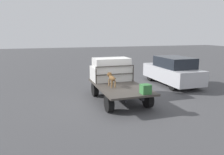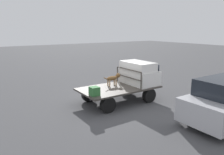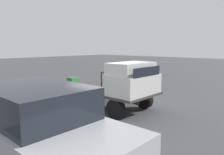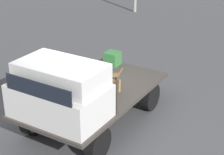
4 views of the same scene
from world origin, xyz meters
The scene contains 6 objects.
ground_plane centered at (0.00, 0.00, 0.00)m, with size 80.00×80.00×0.00m, color #474749.
flatbed_truck centered at (0.00, 0.00, 0.56)m, with size 3.87×2.05×0.76m.
truck_cab centered at (1.24, 0.00, 1.30)m, with size 1.23×1.93×1.14m.
truck_headboard centered at (0.58, 0.00, 1.31)m, with size 0.04×1.93×0.83m.
dog centered at (-0.03, 0.39, 1.15)m, with size 1.01×0.23×0.63m.
cargo_crate centered at (-1.65, -0.51, 0.94)m, with size 0.37×0.37×0.37m.
Camera 2 is at (-5.99, -8.30, 3.54)m, focal length 35.00 mm.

